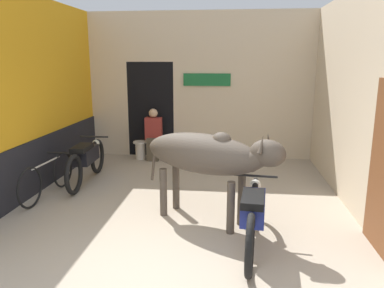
{
  "coord_description": "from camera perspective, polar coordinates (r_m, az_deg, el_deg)",
  "views": [
    {
      "loc": [
        0.79,
        -3.5,
        2.32
      ],
      "look_at": [
        0.15,
        2.41,
        0.98
      ],
      "focal_mm": 35.0,
      "sensor_mm": 36.0,
      "label": 1
    }
  ],
  "objects": [
    {
      "name": "wall_right_with_door",
      "position": [
        6.45,
        23.84,
        6.05
      ],
      "size": [
        0.22,
        5.35,
        3.42
      ],
      "color": "beige",
      "rests_on": "ground_plane"
    },
    {
      "name": "motorcycle_near",
      "position": [
        4.76,
        9.28,
        -10.4
      ],
      "size": [
        0.58,
        1.96,
        0.81
      ],
      "color": "black",
      "rests_on": "ground_plane"
    },
    {
      "name": "wall_left_shopfront",
      "position": [
        7.13,
        -23.53,
        6.32
      ],
      "size": [
        0.25,
        5.35,
        3.42
      ],
      "color": "orange",
      "rests_on": "ground_plane"
    },
    {
      "name": "wall_back_with_doorway",
      "position": [
        9.22,
        -1.38,
        7.64
      ],
      "size": [
        5.29,
        0.93,
        3.42
      ],
      "color": "beige",
      "rests_on": "ground_plane"
    },
    {
      "name": "cow",
      "position": [
        5.29,
        2.36,
        -1.73
      ],
      "size": [
        2.12,
        1.36,
        1.41
      ],
      "color": "#4C4238",
      "rests_on": "ground_plane"
    },
    {
      "name": "motorcycle_far",
      "position": [
        7.41,
        -15.81,
        -2.24
      ],
      "size": [
        0.58,
        1.99,
        0.82
      ],
      "color": "black",
      "rests_on": "ground_plane"
    },
    {
      "name": "plastic_stool",
      "position": [
        8.96,
        -7.87,
        -0.87
      ],
      "size": [
        0.34,
        0.34,
        0.43
      ],
      "color": "beige",
      "rests_on": "ground_plane"
    },
    {
      "name": "ground_plane",
      "position": [
        4.27,
        -5.83,
        -20.19
      ],
      "size": [
        30.0,
        30.0,
        0.0
      ],
      "primitive_type": "plane",
      "color": "tan"
    },
    {
      "name": "bicycle",
      "position": [
        6.91,
        -21.12,
        -4.74
      ],
      "size": [
        0.44,
        1.7,
        0.68
      ],
      "color": "black",
      "rests_on": "ground_plane"
    },
    {
      "name": "shopkeeper_seated",
      "position": [
        8.8,
        -5.92,
        1.65
      ],
      "size": [
        0.38,
        0.33,
        1.21
      ],
      "color": "brown",
      "rests_on": "ground_plane"
    }
  ]
}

